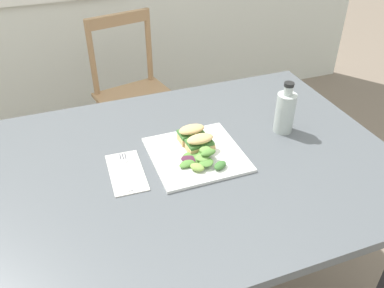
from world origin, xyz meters
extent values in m
cube|color=#51565B|center=(0.13, 0.13, 0.72)|extent=(1.26, 0.96, 0.03)
cube|color=#2D2D33|center=(-0.43, 0.54, 0.35)|extent=(0.07, 0.07, 0.71)
cube|color=#2D2D33|center=(0.69, 0.54, 0.35)|extent=(0.07, 0.07, 0.71)
cylinder|color=tan|center=(0.03, 0.92, 0.21)|extent=(0.03, 0.03, 0.43)
cylinder|color=tan|center=(0.36, 0.99, 0.21)|extent=(0.03, 0.03, 0.43)
cylinder|color=tan|center=(-0.04, 1.25, 0.21)|extent=(0.03, 0.03, 0.43)
cylinder|color=tan|center=(0.29, 1.32, 0.21)|extent=(0.03, 0.03, 0.43)
cube|color=tan|center=(0.16, 1.12, 0.44)|extent=(0.47, 0.47, 0.02)
cylinder|color=tan|center=(-0.04, 1.26, 0.66)|extent=(0.03, 0.03, 0.42)
cylinder|color=tan|center=(0.29, 1.33, 0.66)|extent=(0.03, 0.03, 0.42)
cube|color=tan|center=(0.12, 1.30, 0.84)|extent=(0.36, 0.10, 0.06)
cube|color=white|center=(0.13, 0.16, 0.74)|extent=(0.29, 0.29, 0.01)
cube|color=#DBB270|center=(0.15, 0.17, 0.76)|extent=(0.09, 0.05, 0.02)
cube|color=#3D7033|center=(0.15, 0.17, 0.78)|extent=(0.09, 0.06, 0.01)
ellipsoid|color=#DBB270|center=(0.15, 0.17, 0.79)|extent=(0.09, 0.05, 0.02)
cube|color=#DBB270|center=(0.14, 0.23, 0.76)|extent=(0.09, 0.05, 0.02)
cube|color=#3D7033|center=(0.14, 0.24, 0.78)|extent=(0.09, 0.06, 0.01)
ellipsoid|color=#DBB270|center=(0.14, 0.23, 0.79)|extent=(0.09, 0.05, 0.02)
ellipsoid|color=#518438|center=(0.12, 0.12, 0.76)|extent=(0.04, 0.06, 0.02)
ellipsoid|color=#518438|center=(0.15, 0.13, 0.76)|extent=(0.07, 0.06, 0.01)
ellipsoid|color=#6B9E47|center=(0.15, 0.13, 0.78)|extent=(0.06, 0.06, 0.02)
ellipsoid|color=#518438|center=(0.13, 0.08, 0.77)|extent=(0.06, 0.06, 0.01)
ellipsoid|color=#518438|center=(0.08, 0.11, 0.76)|extent=(0.07, 0.05, 0.01)
ellipsoid|color=#4C2338|center=(0.09, 0.12, 0.76)|extent=(0.07, 0.06, 0.01)
ellipsoid|color=#518438|center=(0.10, 0.14, 0.76)|extent=(0.06, 0.06, 0.01)
ellipsoid|color=#518438|center=(0.15, 0.11, 0.78)|extent=(0.05, 0.03, 0.02)
ellipsoid|color=#84A84C|center=(0.15, 0.14, 0.77)|extent=(0.05, 0.06, 0.01)
ellipsoid|color=#3D7033|center=(0.17, 0.06, 0.76)|extent=(0.06, 0.05, 0.02)
ellipsoid|color=#6B9E47|center=(0.13, 0.10, 0.77)|extent=(0.05, 0.05, 0.01)
ellipsoid|color=#84A84C|center=(0.10, 0.07, 0.76)|extent=(0.06, 0.06, 0.02)
cube|color=silver|center=(-0.10, 0.15, 0.74)|extent=(0.11, 0.21, 0.00)
cube|color=silver|center=(-0.10, 0.13, 0.75)|extent=(0.02, 0.14, 0.00)
cube|color=silver|center=(-0.10, 0.22, 0.75)|extent=(0.03, 0.05, 0.00)
cube|color=#38383D|center=(-0.09, 0.22, 0.75)|extent=(0.00, 0.03, 0.00)
cube|color=#38383D|center=(-0.10, 0.23, 0.75)|extent=(0.00, 0.03, 0.00)
cube|color=#38383D|center=(-0.10, 0.23, 0.75)|extent=(0.00, 0.03, 0.00)
cylinder|color=#472819|center=(0.47, 0.19, 0.79)|extent=(0.06, 0.06, 0.10)
cylinder|color=#B2BCB7|center=(0.47, 0.19, 0.81)|extent=(0.07, 0.07, 0.14)
cylinder|color=#B2BCB7|center=(0.47, 0.19, 0.90)|extent=(0.03, 0.03, 0.03)
cylinder|color=black|center=(0.47, 0.19, 0.92)|extent=(0.03, 0.03, 0.01)
camera|label=1|loc=(-0.25, -0.82, 1.52)|focal=37.66mm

